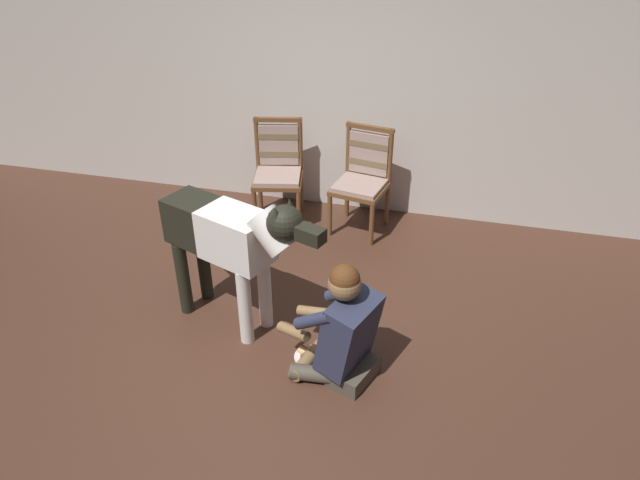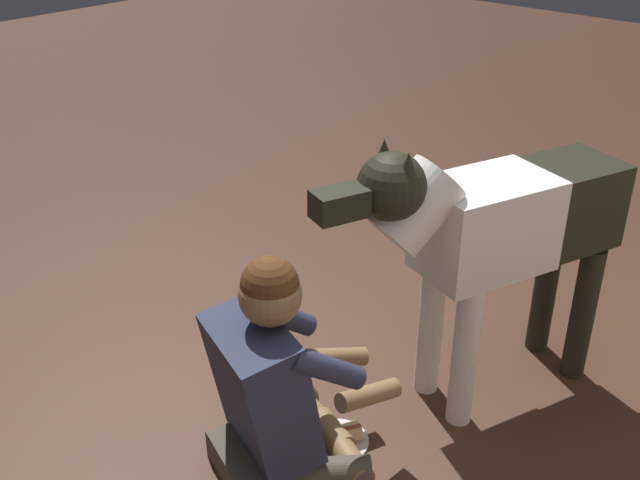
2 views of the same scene
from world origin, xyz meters
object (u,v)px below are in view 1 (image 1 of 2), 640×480
dining_chair_right_of_pair (363,175)px  large_dog (231,238)px  dining_chair_left_of_pair (278,166)px  hot_dog_on_plate (311,355)px  person_sitting_on_floor (342,331)px

dining_chair_right_of_pair → large_dog: size_ratio=0.70×
dining_chair_left_of_pair → hot_dog_on_plate: dining_chair_left_of_pair is taller
dining_chair_left_of_pair → dining_chair_right_of_pair: (0.83, 0.00, 0.00)m
dining_chair_left_of_pair → dining_chair_right_of_pair: 0.83m
dining_chair_right_of_pair → person_sitting_on_floor: (0.24, -1.99, -0.18)m
hot_dog_on_plate → dining_chair_left_of_pair: bearing=113.5°
large_dog → hot_dog_on_plate: large_dog is taller
dining_chair_left_of_pair → dining_chair_right_of_pair: size_ratio=1.00×
dining_chair_left_of_pair → person_sitting_on_floor: 2.27m
hot_dog_on_plate → person_sitting_on_floor: bearing=-20.3°
dining_chair_right_of_pair → hot_dog_on_plate: size_ratio=4.08×
large_dog → hot_dog_on_plate: size_ratio=5.81×
person_sitting_on_floor → large_dog: (-0.87, 0.32, 0.39)m
dining_chair_left_of_pair → person_sitting_on_floor: dining_chair_left_of_pair is taller
dining_chair_left_of_pair → person_sitting_on_floor: bearing=-61.9°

